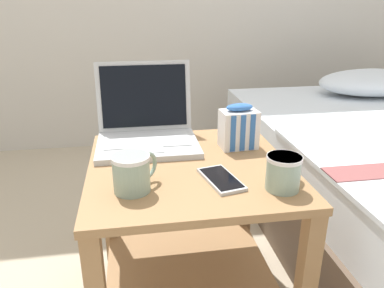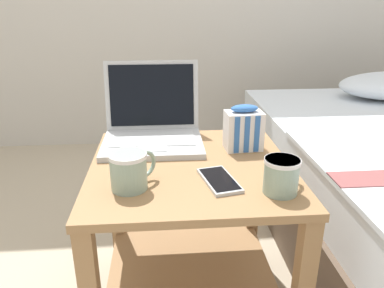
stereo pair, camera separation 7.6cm
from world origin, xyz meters
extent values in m
cube|color=#997047|center=(0.00, 0.00, 0.53)|extent=(0.58, 0.59, 0.02)
cube|color=#997047|center=(0.00, 0.00, 0.13)|extent=(0.54, 0.55, 0.02)
cube|color=#997047|center=(-0.26, 0.27, 0.26)|extent=(0.04, 0.04, 0.52)
cube|color=#997047|center=(0.26, 0.27, 0.26)|extent=(0.04, 0.04, 0.52)
cube|color=#B7BABC|center=(-0.11, 0.15, 0.55)|extent=(0.32, 0.24, 0.02)
cube|color=silver|center=(-0.11, 0.17, 0.56)|extent=(0.27, 0.13, 0.00)
cube|color=silver|center=(-0.11, 0.08, 0.56)|extent=(0.09, 0.05, 0.00)
cube|color=#B7BABC|center=(-0.11, 0.29, 0.67)|extent=(0.32, 0.05, 0.23)
cube|color=black|center=(-0.11, 0.29, 0.67)|extent=(0.29, 0.04, 0.21)
cube|color=yellow|center=(-0.10, 0.31, 0.73)|extent=(0.03, 0.01, 0.04)
cube|color=red|center=(-0.19, 0.30, 0.69)|extent=(0.05, 0.01, 0.03)
cube|color=green|center=(-0.14, 0.28, 0.60)|extent=(0.03, 0.01, 0.04)
cube|color=black|center=(-0.16, 0.30, 0.67)|extent=(0.03, 0.01, 0.03)
cylinder|color=#8CA593|center=(0.21, -0.18, 0.58)|extent=(0.08, 0.08, 0.09)
cylinder|color=silver|center=(0.21, -0.18, 0.62)|extent=(0.09, 0.09, 0.01)
cylinder|color=black|center=(0.21, -0.18, 0.61)|extent=(0.08, 0.08, 0.01)
torus|color=#8CA593|center=(0.24, -0.15, 0.58)|extent=(0.06, 0.06, 0.07)
cylinder|color=#8CA593|center=(-0.17, -0.13, 0.59)|extent=(0.09, 0.09, 0.09)
cylinder|color=silver|center=(-0.17, -0.13, 0.63)|extent=(0.09, 0.09, 0.01)
cylinder|color=black|center=(-0.17, -0.13, 0.62)|extent=(0.08, 0.08, 0.01)
torus|color=#8CA593|center=(-0.13, -0.10, 0.59)|extent=(0.06, 0.06, 0.08)
cube|color=white|center=(0.17, 0.11, 0.60)|extent=(0.12, 0.08, 0.12)
cube|color=#3366B2|center=(0.15, 0.07, 0.60)|extent=(0.02, 0.00, 0.12)
cube|color=#3366B2|center=(0.18, 0.07, 0.60)|extent=(0.02, 0.00, 0.12)
cube|color=#3366B2|center=(0.21, 0.07, 0.60)|extent=(0.02, 0.00, 0.12)
ellipsoid|color=#3366B2|center=(0.17, 0.11, 0.67)|extent=(0.09, 0.05, 0.02)
cube|color=#B7BABC|center=(0.07, -0.12, 0.54)|extent=(0.11, 0.17, 0.01)
cube|color=black|center=(0.07, -0.12, 0.55)|extent=(0.09, 0.15, 0.00)
camera|label=1|loc=(-0.15, -0.97, 0.99)|focal=35.00mm
camera|label=2|loc=(-0.08, -0.98, 0.99)|focal=35.00mm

